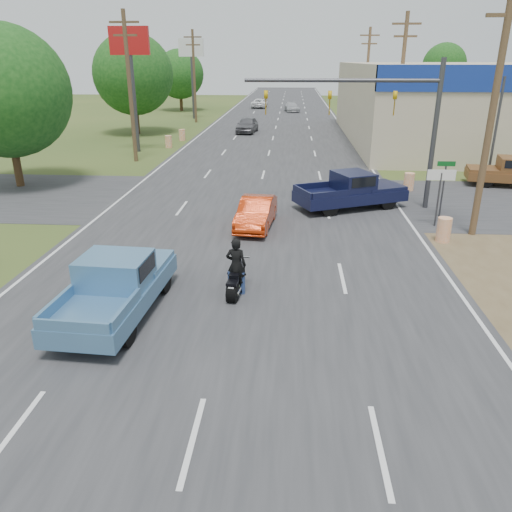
# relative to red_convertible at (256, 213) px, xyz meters

# --- Properties ---
(ground) EXTENTS (200.00, 200.00, 0.00)m
(ground) POSITION_rel_red_convertible_xyz_m (-0.30, -13.32, -0.65)
(ground) COLOR #31461C
(ground) RESTS_ON ground
(main_road) EXTENTS (15.00, 180.00, 0.02)m
(main_road) POSITION_rel_red_convertible_xyz_m (-0.30, 26.68, -0.64)
(main_road) COLOR #2D2D30
(main_road) RESTS_ON ground
(cross_road) EXTENTS (120.00, 10.00, 0.02)m
(cross_road) POSITION_rel_red_convertible_xyz_m (-0.30, 4.68, -0.64)
(cross_road) COLOR #2D2D30
(cross_road) RESTS_ON ground
(utility_pole_1) EXTENTS (2.00, 0.28, 10.00)m
(utility_pole_1) POSITION_rel_red_convertible_xyz_m (9.20, -0.32, 4.67)
(utility_pole_1) COLOR #4C3823
(utility_pole_1) RESTS_ON ground
(utility_pole_2) EXTENTS (2.00, 0.28, 10.00)m
(utility_pole_2) POSITION_rel_red_convertible_xyz_m (9.20, 17.68, 4.67)
(utility_pole_2) COLOR #4C3823
(utility_pole_2) RESTS_ON ground
(utility_pole_3) EXTENTS (2.00, 0.28, 10.00)m
(utility_pole_3) POSITION_rel_red_convertible_xyz_m (9.20, 35.68, 4.67)
(utility_pole_3) COLOR #4C3823
(utility_pole_3) RESTS_ON ground
(utility_pole_5) EXTENTS (2.00, 0.28, 10.00)m
(utility_pole_5) POSITION_rel_red_convertible_xyz_m (-9.80, 14.68, 4.67)
(utility_pole_5) COLOR #4C3823
(utility_pole_5) RESTS_ON ground
(utility_pole_6) EXTENTS (2.00, 0.28, 10.00)m
(utility_pole_6) POSITION_rel_red_convertible_xyz_m (-9.80, 38.68, 4.67)
(utility_pole_6) COLOR #4C3823
(utility_pole_6) RESTS_ON ground
(tree_0) EXTENTS (7.14, 7.14, 8.84)m
(tree_0) POSITION_rel_red_convertible_xyz_m (-14.30, 6.68, 4.62)
(tree_0) COLOR #422D19
(tree_0) RESTS_ON ground
(tree_1) EXTENTS (7.56, 7.56, 9.36)m
(tree_1) POSITION_rel_red_convertible_xyz_m (-13.80, 28.68, 4.93)
(tree_1) COLOR #422D19
(tree_1) RESTS_ON ground
(tree_2) EXTENTS (6.72, 6.72, 8.32)m
(tree_2) POSITION_rel_red_convertible_xyz_m (-14.50, 52.68, 4.31)
(tree_2) COLOR #422D19
(tree_2) RESTS_ON ground
(tree_5) EXTENTS (7.98, 7.98, 9.88)m
(tree_5) POSITION_rel_red_convertible_xyz_m (29.70, 81.68, 5.24)
(tree_5) COLOR #422D19
(tree_5) RESTS_ON ground
(tree_6) EXTENTS (8.82, 8.82, 10.92)m
(tree_6) POSITION_rel_red_convertible_xyz_m (-30.30, 81.68, 5.86)
(tree_6) COLOR #422D19
(tree_6) RESTS_ON ground
(barrel_0) EXTENTS (0.56, 0.56, 1.00)m
(barrel_0) POSITION_rel_red_convertible_xyz_m (7.70, -1.32, -0.15)
(barrel_0) COLOR orange
(barrel_0) RESTS_ON ground
(barrel_1) EXTENTS (0.56, 0.56, 1.00)m
(barrel_1) POSITION_rel_red_convertible_xyz_m (8.10, 7.18, -0.15)
(barrel_1) COLOR orange
(barrel_1) RESTS_ON ground
(barrel_2) EXTENTS (0.56, 0.56, 1.00)m
(barrel_2) POSITION_rel_red_convertible_xyz_m (-8.80, 20.68, -0.15)
(barrel_2) COLOR orange
(barrel_2) RESTS_ON ground
(barrel_3) EXTENTS (0.56, 0.56, 1.00)m
(barrel_3) POSITION_rel_red_convertible_xyz_m (-8.50, 24.68, -0.15)
(barrel_3) COLOR orange
(barrel_3) RESTS_ON ground
(pole_sign_left_near) EXTENTS (3.00, 0.35, 9.20)m
(pole_sign_left_near) POSITION_rel_red_convertible_xyz_m (-10.80, 18.68, 6.52)
(pole_sign_left_near) COLOR #3F3F44
(pole_sign_left_near) RESTS_ON ground
(pole_sign_left_far) EXTENTS (3.00, 0.35, 9.20)m
(pole_sign_left_far) POSITION_rel_red_convertible_xyz_m (-10.80, 42.68, 6.52)
(pole_sign_left_far) COLOR #3F3F44
(pole_sign_left_far) RESTS_ON ground
(lane_sign) EXTENTS (1.20, 0.08, 2.52)m
(lane_sign) POSITION_rel_red_convertible_xyz_m (7.90, 0.68, 1.26)
(lane_sign) COLOR #3F3F44
(lane_sign) RESTS_ON ground
(street_name_sign) EXTENTS (0.80, 0.08, 2.61)m
(street_name_sign) POSITION_rel_red_convertible_xyz_m (8.50, 2.18, 0.96)
(street_name_sign) COLOR #3F3F44
(street_name_sign) RESTS_ON ground
(signal_mast) EXTENTS (9.12, 0.40, 7.00)m
(signal_mast) POSITION_rel_red_convertible_xyz_m (5.52, 3.68, 4.16)
(signal_mast) COLOR #3F3F44
(signal_mast) RESTS_ON ground
(red_convertible) EXTENTS (1.74, 4.04, 1.29)m
(red_convertible) POSITION_rel_red_convertible_xyz_m (0.00, 0.00, 0.00)
(red_convertible) COLOR #B62A08
(red_convertible) RESTS_ON ground
(motorcycle) EXTENTS (0.62, 2.01, 1.02)m
(motorcycle) POSITION_rel_red_convertible_xyz_m (-0.15, -6.79, -0.19)
(motorcycle) COLOR black
(motorcycle) RESTS_ON ground
(rider) EXTENTS (0.68, 0.48, 1.75)m
(rider) POSITION_rel_red_convertible_xyz_m (-0.15, -6.75, 0.23)
(rider) COLOR black
(rider) RESTS_ON ground
(blue_pickup) EXTENTS (2.36, 5.45, 1.77)m
(blue_pickup) POSITION_rel_red_convertible_xyz_m (-3.42, -8.21, 0.25)
(blue_pickup) COLOR black
(blue_pickup) RESTS_ON ground
(navy_pickup) EXTENTS (5.78, 4.15, 1.79)m
(navy_pickup) POSITION_rel_red_convertible_xyz_m (4.54, 3.40, 0.26)
(navy_pickup) COLOR black
(navy_pickup) RESTS_ON ground
(brown_pickup) EXTENTS (5.33, 2.85, 1.68)m
(brown_pickup) POSITION_rel_red_convertible_xyz_m (14.21, 8.71, 0.20)
(brown_pickup) COLOR black
(brown_pickup) RESTS_ON ground
(distant_car_grey) EXTENTS (2.23, 4.62, 1.52)m
(distant_car_grey) POSITION_rel_red_convertible_xyz_m (-3.03, 30.26, 0.11)
(distant_car_grey) COLOR #58575C
(distant_car_grey) RESTS_ON ground
(distant_car_silver) EXTENTS (2.43, 4.54, 1.25)m
(distant_car_silver) POSITION_rel_red_convertible_xyz_m (1.33, 52.17, -0.02)
(distant_car_silver) COLOR #B6B7BC
(distant_car_silver) RESTS_ON ground
(distant_car_white) EXTENTS (2.35, 4.79, 1.31)m
(distant_car_white) POSITION_rel_red_convertible_xyz_m (-3.61, 57.95, 0.01)
(distant_car_white) COLOR white
(distant_car_white) RESTS_ON ground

